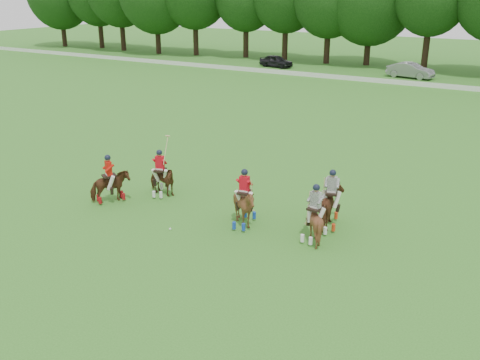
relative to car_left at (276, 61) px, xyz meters
The scene contains 10 objects.
ground 45.20m from the car_left, 70.11° to the right, with size 180.00×180.00×0.00m, color #326F1F.
boundary_rail 16.03m from the car_left, 16.31° to the right, with size 120.00×0.10×0.44m, color white.
car_left is the anchor object (origin of this frame).
car_mid 15.23m from the car_left, ahead, with size 1.62×4.66×1.53m, color gray.
polo_red_a 42.08m from the car_left, 72.80° to the right, with size 1.52×1.79×2.12m.
polo_red_b 40.86m from the car_left, 70.25° to the right, with size 1.66×1.53×2.64m.
polo_red_c 43.55m from the car_left, 64.69° to the right, with size 1.51×1.65×2.32m.
polo_stripe_a 43.41m from the car_left, 60.32° to the right, with size 1.35×2.06×2.31m.
polo_stripe_b 44.64m from the car_left, 61.29° to the right, with size 1.32×1.45×2.17m.
polo_ball 44.32m from the car_left, 68.30° to the right, with size 0.09×0.09×0.09m, color white.
Camera 1 is at (12.74, -13.29, 8.78)m, focal length 40.00 mm.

